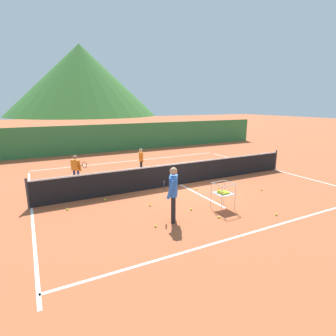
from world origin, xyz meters
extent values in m
plane|color=#B25633|center=(0.00, 0.00, 0.00)|extent=(120.00, 120.00, 0.00)
cube|color=white|center=(0.00, -4.82, 0.00)|extent=(11.69, 0.08, 0.01)
cube|color=white|center=(0.00, 5.72, 0.00)|extent=(11.69, 0.08, 0.01)
cube|color=white|center=(-5.84, 0.00, 0.00)|extent=(0.08, 10.55, 0.01)
cube|color=white|center=(5.84, 0.00, 0.00)|extent=(0.08, 10.55, 0.01)
cube|color=white|center=(0.00, 0.00, 0.00)|extent=(0.08, 6.17, 0.01)
cylinder|color=#333338|center=(-5.91, 0.00, 0.53)|extent=(0.08, 0.08, 1.05)
cylinder|color=#333338|center=(5.91, 0.00, 0.53)|extent=(0.08, 0.08, 1.05)
cube|color=black|center=(0.00, 0.00, 0.46)|extent=(11.74, 0.02, 0.92)
cube|color=white|center=(0.00, 0.00, 0.95)|extent=(11.74, 0.03, 0.06)
cylinder|color=black|center=(-2.15, -3.27, 0.41)|extent=(0.12, 0.12, 0.82)
cylinder|color=black|center=(-1.98, -3.01, 0.41)|extent=(0.12, 0.12, 0.82)
cube|color=blue|center=(-2.06, -3.14, 1.11)|extent=(0.45, 0.54, 0.58)
sphere|color=tan|center=(-2.06, -3.14, 1.55)|extent=(0.23, 0.23, 0.23)
cylinder|color=blue|center=(-2.27, -3.34, 1.08)|extent=(0.24, 0.19, 0.56)
cylinder|color=blue|center=(-1.95, -2.88, 1.07)|extent=(0.19, 0.16, 0.57)
torus|color=#262628|center=(-2.17, -2.74, 1.02)|extent=(0.17, 0.26, 0.29)
cylinder|color=black|center=(-1.96, -2.87, 1.02)|extent=(0.20, 0.14, 0.03)
cylinder|color=navy|center=(-4.06, 2.24, 0.32)|extent=(0.10, 0.10, 0.64)
cylinder|color=navy|center=(-3.92, 2.03, 0.32)|extent=(0.10, 0.10, 0.64)
cube|color=orange|center=(-3.99, 2.14, 0.87)|extent=(0.36, 0.42, 0.45)
sphere|color=#996B4C|center=(-3.99, 2.14, 1.21)|extent=(0.18, 0.18, 0.18)
cylinder|color=orange|center=(-4.07, 2.35, 0.84)|extent=(0.18, 0.15, 0.44)
cylinder|color=orange|center=(-3.84, 1.97, 0.84)|extent=(0.15, 0.13, 0.44)
torus|color=#262628|center=(-3.62, 2.12, 0.84)|extent=(0.18, 0.26, 0.29)
cylinder|color=black|center=(-3.82, 1.98, 0.84)|extent=(0.20, 0.14, 0.03)
cylinder|color=black|center=(-0.66, 2.88, 0.31)|extent=(0.09, 0.09, 0.62)
cylinder|color=black|center=(-0.72, 2.65, 0.31)|extent=(0.09, 0.09, 0.62)
cube|color=orange|center=(-0.69, 2.77, 0.83)|extent=(0.25, 0.40, 0.43)
sphere|color=tan|center=(-0.69, 2.77, 1.16)|extent=(0.17, 0.17, 0.17)
cylinder|color=orange|center=(-0.59, 2.96, 0.80)|extent=(0.18, 0.10, 0.42)
cylinder|color=orange|center=(-0.71, 2.55, 0.80)|extent=(0.14, 0.09, 0.42)
cylinder|color=#B7B7BC|center=(-0.42, -2.81, 0.45)|extent=(0.02, 0.02, 0.89)
cylinder|color=#B7B7BC|center=(0.14, -2.81, 0.45)|extent=(0.02, 0.02, 0.89)
cylinder|color=#B7B7BC|center=(-0.42, -3.37, 0.45)|extent=(0.02, 0.02, 0.89)
cylinder|color=#B7B7BC|center=(0.14, -3.37, 0.45)|extent=(0.02, 0.02, 0.89)
cube|color=#B7B7BC|center=(-0.14, -3.09, 0.55)|extent=(0.56, 0.56, 0.01)
cube|color=#B7B7BC|center=(-0.14, -2.81, 0.89)|extent=(0.56, 0.02, 0.02)
cube|color=#B7B7BC|center=(-0.14, -3.37, 0.89)|extent=(0.56, 0.02, 0.02)
cube|color=#B7B7BC|center=(-0.42, -3.09, 0.89)|extent=(0.02, 0.56, 0.02)
cube|color=#B7B7BC|center=(0.14, -3.09, 0.89)|extent=(0.02, 0.56, 0.02)
sphere|color=yellow|center=(-0.27, -3.22, 0.58)|extent=(0.07, 0.07, 0.07)
sphere|color=yellow|center=(-0.27, -3.15, 0.59)|extent=(0.07, 0.07, 0.07)
sphere|color=yellow|center=(-0.27, -3.09, 0.58)|extent=(0.07, 0.07, 0.07)
sphere|color=yellow|center=(-0.27, -3.03, 0.59)|extent=(0.07, 0.07, 0.07)
sphere|color=yellow|center=(-0.27, -2.95, 0.58)|extent=(0.07, 0.07, 0.07)
sphere|color=yellow|center=(-0.21, -3.21, 0.58)|extent=(0.07, 0.07, 0.07)
sphere|color=yellow|center=(-0.21, -3.15, 0.59)|extent=(0.07, 0.07, 0.07)
sphere|color=yellow|center=(-0.20, -3.08, 0.58)|extent=(0.07, 0.07, 0.07)
sphere|color=yellow|center=(-0.21, -3.03, 0.58)|extent=(0.07, 0.07, 0.07)
sphere|color=yellow|center=(-0.21, -2.95, 0.58)|extent=(0.07, 0.07, 0.07)
sphere|color=yellow|center=(-0.14, -3.21, 0.59)|extent=(0.07, 0.07, 0.07)
sphere|color=yellow|center=(-0.14, -3.16, 0.58)|extent=(0.07, 0.07, 0.07)
sphere|color=yellow|center=(-0.14, -3.09, 0.59)|extent=(0.07, 0.07, 0.07)
sphere|color=yellow|center=(-0.14, -3.02, 0.58)|extent=(0.07, 0.07, 0.07)
sphere|color=yellow|center=(-0.14, -2.96, 0.58)|extent=(0.07, 0.07, 0.07)
sphere|color=yellow|center=(-0.08, -3.21, 0.58)|extent=(0.07, 0.07, 0.07)
sphere|color=yellow|center=(-0.07, -3.15, 0.59)|extent=(0.07, 0.07, 0.07)
sphere|color=yellow|center=(-0.08, -3.08, 0.58)|extent=(0.07, 0.07, 0.07)
sphere|color=yellow|center=(-0.08, -3.02, 0.59)|extent=(0.07, 0.07, 0.07)
sphere|color=yellow|center=(-0.07, -2.96, 0.59)|extent=(0.07, 0.07, 0.07)
sphere|color=yellow|center=(-0.01, -3.22, 0.58)|extent=(0.07, 0.07, 0.07)
sphere|color=yellow|center=(-0.01, -3.15, 0.59)|extent=(0.07, 0.07, 0.07)
sphere|color=yellow|center=(-0.01, -3.09, 0.59)|extent=(0.07, 0.07, 0.07)
sphere|color=yellow|center=(-0.01, -3.03, 0.59)|extent=(0.07, 0.07, 0.07)
sphere|color=yellow|center=(-0.02, -2.96, 0.58)|extent=(0.07, 0.07, 0.07)
sphere|color=yellow|center=(-0.27, -3.21, 0.64)|extent=(0.07, 0.07, 0.07)
sphere|color=yellow|center=(-0.27, -3.15, 0.63)|extent=(0.07, 0.07, 0.07)
sphere|color=yellow|center=(-0.26, -3.09, 0.64)|extent=(0.07, 0.07, 0.07)
sphere|color=yellow|center=(-0.27, -3.02, 0.64)|extent=(0.07, 0.07, 0.07)
sphere|color=yellow|center=(-0.73, -3.63, 0.03)|extent=(0.07, 0.07, 0.07)
sphere|color=yellow|center=(-3.43, -0.43, 0.03)|extent=(0.07, 0.07, 0.07)
sphere|color=yellow|center=(-2.73, -3.29, 0.03)|extent=(0.07, 0.07, 0.07)
sphere|color=yellow|center=(1.13, -1.27, 0.03)|extent=(0.07, 0.07, 0.07)
sphere|color=yellow|center=(-2.20, -1.72, 0.03)|extent=(0.07, 0.07, 0.07)
sphere|color=yellow|center=(-1.13, -2.70, 0.03)|extent=(0.07, 0.07, 0.07)
sphere|color=yellow|center=(1.02, -4.32, 0.03)|extent=(0.07, 0.07, 0.07)
sphere|color=yellow|center=(2.55, -2.26, 0.03)|extent=(0.07, 0.07, 0.07)
sphere|color=yellow|center=(-4.79, -0.77, 0.03)|extent=(0.07, 0.07, 0.07)
sphere|color=yellow|center=(0.21, -0.97, 0.03)|extent=(0.07, 0.07, 0.07)
cube|color=#33753D|center=(0.00, 9.52, 1.00)|extent=(25.72, 0.08, 2.01)
cone|color=#38702D|center=(9.68, 72.56, 9.81)|extent=(41.70, 41.70, 19.62)
camera|label=1|loc=(-5.71, -9.74, 3.46)|focal=28.72mm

